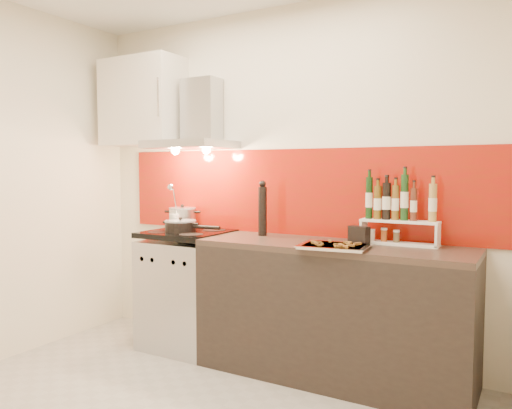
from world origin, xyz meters
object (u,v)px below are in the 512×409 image
Objects in this scene: baking_tray at (334,246)px; saute_pan at (181,226)px; counter at (332,310)px; range_stove at (188,290)px; stock_pot at (182,217)px; pepper_mill at (262,209)px.

saute_pan is at bearing 174.09° from baking_tray.
baking_tray reaches higher than counter.
stock_pot is (-0.18, 0.18, 0.55)m from range_stove.
saute_pan is at bearing -108.68° from range_stove.
counter is at bearing 113.12° from baking_tray.
pepper_mill is at bearing -4.21° from stock_pot.
pepper_mill is at bearing 11.36° from range_stove.
baking_tray is at bearing -66.88° from counter.
stock_pot is at bearing 166.09° from baking_tray.
range_stove is at bearing -44.25° from stock_pot.
saute_pan is 1.30m from baking_tray.
counter is at bearing 2.54° from saute_pan.
saute_pan is (-0.02, -0.05, 0.51)m from range_stove.
counter is (1.20, 0.00, 0.01)m from range_stove.
range_stove is 1.92× the size of saute_pan.
range_stove is 0.52m from saute_pan.
pepper_mill is at bearing 155.78° from baking_tray.
pepper_mill reaches higher than stock_pot.
baking_tray is at bearing -5.91° from saute_pan.
saute_pan is at bearing -53.76° from stock_pot.
counter is 0.51m from baking_tray.
range_stove is at bearing 71.32° from saute_pan.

